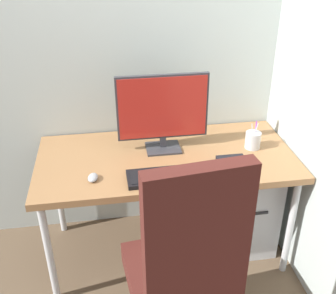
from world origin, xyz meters
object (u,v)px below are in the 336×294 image
(mouse, at_px, (93,178))
(notebook, at_px, (235,166))
(keyboard, at_px, (165,176))
(monitor, at_px, (163,110))
(office_chair, at_px, (184,270))
(pen_holder, at_px, (253,140))
(filing_cabinet, at_px, (236,202))

(mouse, xyz_separation_m, notebook, (0.79, -0.01, -0.00))
(keyboard, bearing_deg, monitor, 83.36)
(office_chair, height_order, notebook, office_chair)
(office_chair, xyz_separation_m, keyboard, (-0.00, 0.55, 0.14))
(keyboard, bearing_deg, pen_holder, 23.17)
(office_chair, xyz_separation_m, monitor, (0.04, 0.87, 0.38))
(keyboard, bearing_deg, mouse, 173.58)
(monitor, bearing_deg, keyboard, -96.64)
(office_chair, relative_size, filing_cabinet, 2.15)
(monitor, bearing_deg, mouse, -146.01)
(monitor, height_order, keyboard, monitor)
(mouse, relative_size, notebook, 0.36)
(office_chair, xyz_separation_m, filing_cabinet, (0.53, 0.84, -0.32))
(monitor, xyz_separation_m, keyboard, (-0.04, -0.33, -0.24))
(office_chair, bearing_deg, keyboard, 90.33)
(office_chair, xyz_separation_m, mouse, (-0.39, 0.59, 0.14))
(office_chair, height_order, filing_cabinet, office_chair)
(filing_cabinet, bearing_deg, keyboard, -151.40)
(filing_cabinet, bearing_deg, monitor, 175.61)
(monitor, distance_m, pen_holder, 0.58)
(mouse, bearing_deg, monitor, 44.86)
(monitor, height_order, notebook, monitor)
(pen_holder, bearing_deg, office_chair, -126.05)
(office_chair, height_order, pen_holder, office_chair)
(mouse, distance_m, notebook, 0.79)
(office_chair, bearing_deg, notebook, 55.38)
(mouse, relative_size, pen_holder, 0.48)
(filing_cabinet, height_order, keyboard, keyboard)
(filing_cabinet, distance_m, keyboard, 0.76)
(monitor, xyz_separation_m, mouse, (-0.42, -0.29, -0.24))
(monitor, bearing_deg, notebook, -38.66)
(mouse, bearing_deg, notebook, 10.31)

